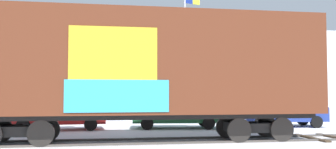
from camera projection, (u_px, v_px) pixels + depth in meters
ground_plane at (106, 143)px, 13.81m from camera, size 260.00×260.00×0.00m
track at (138, 141)px, 13.96m from camera, size 60.02×3.86×0.08m
freight_car at (143, 66)px, 14.13m from camera, size 13.60×3.22×5.09m
flagpole at (187, 40)px, 28.17m from camera, size 1.34×0.61×9.66m
hillside at (117, 72)px, 73.32m from camera, size 126.80×34.43×16.29m
parked_car_red at (57, 113)px, 18.75m from camera, size 4.77×2.27×1.76m
parked_car_green at (175, 112)px, 19.75m from camera, size 4.73×2.32×1.65m
parked_car_blue at (282, 111)px, 20.53m from camera, size 4.62×1.99×1.69m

